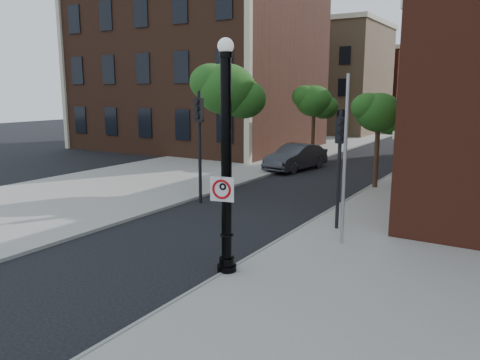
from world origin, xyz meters
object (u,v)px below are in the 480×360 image
Objects in this scene: lamppost at (226,171)px; parked_car at (296,157)px; no_parking_sign at (222,189)px; traffic_signal_left at (199,128)px; traffic_signal_right at (339,150)px.

parked_car is (-5.64, 16.48, -2.06)m from lamppost.
no_parking_sign is 0.13× the size of traffic_signal_left.
no_parking_sign is 17.63m from parked_car.
traffic_signal_left is at bearing 117.64° from no_parking_sign.
lamppost is 9.45× the size of no_parking_sign.
lamppost is 5.47m from traffic_signal_right.
lamppost is 0.49m from no_parking_sign.
no_parking_sign is at bearing -53.37° from traffic_signal_left.
no_parking_sign is at bearing -102.20° from lamppost.
traffic_signal_right is (1.13, 5.35, 0.03)m from lamppost.
parked_car is (-5.61, 16.63, -1.60)m from no_parking_sign.
traffic_signal_right is (6.66, -0.93, -0.40)m from traffic_signal_left.
no_parking_sign is 5.65m from traffic_signal_right.
parked_car is at bearing 86.76° from traffic_signal_left.
parked_car is 10.50m from traffic_signal_left.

